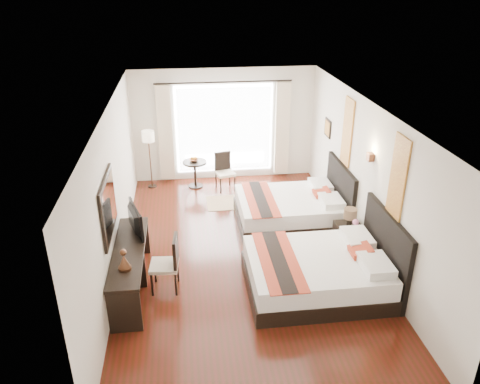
{
  "coord_description": "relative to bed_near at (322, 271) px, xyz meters",
  "views": [
    {
      "loc": [
        -1.0,
        -7.44,
        4.79
      ],
      "look_at": [
        -0.02,
        0.37,
        1.12
      ],
      "focal_mm": 35.0,
      "sensor_mm": 36.0,
      "label": 1
    }
  ],
  "objects": [
    {
      "name": "window_chair",
      "position": [
        -1.21,
        4.19,
        -0.06
      ],
      "size": [
        0.51,
        0.51,
        0.92
      ],
      "rotation": [
        0.0,
        0.0,
        -1.33
      ],
      "color": "beige",
      "rests_on": "floor"
    },
    {
      "name": "table_lamp",
      "position": [
        0.82,
        1.08,
        0.43
      ],
      "size": [
        0.25,
        0.25,
        0.39
      ],
      "color": "black",
      "rests_on": "nightstand"
    },
    {
      "name": "desk_chair",
      "position": [
        -2.56,
        0.31,
        -0.04
      ],
      "size": [
        0.49,
        0.49,
        0.98
      ],
      "rotation": [
        0.0,
        0.0,
        3.05
      ],
      "color": "beige",
      "rests_on": "floor"
    },
    {
      "name": "bed_near",
      "position": [
        0.0,
        0.0,
        0.0
      ],
      "size": [
        2.33,
        1.81,
        1.32
      ],
      "color": "black",
      "rests_on": "floor"
    },
    {
      "name": "wall_desk",
      "position": [
        -3.39,
        1.2,
        1.06
      ],
      "size": [
        0.01,
        7.5,
        2.8
      ],
      "primitive_type": "cube",
      "color": "silver",
      "rests_on": "floor"
    },
    {
      "name": "console_desk",
      "position": [
        -3.14,
        0.39,
        0.04
      ],
      "size": [
        0.5,
        2.2,
        0.76
      ],
      "primitive_type": "cube",
      "color": "black",
      "rests_on": "floor"
    },
    {
      "name": "wall_headboard",
      "position": [
        1.1,
        1.2,
        1.06
      ],
      "size": [
        0.01,
        7.5,
        2.8
      ],
      "primitive_type": "cube",
      "color": "silver",
      "rests_on": "floor"
    },
    {
      "name": "floor",
      "position": [
        -1.15,
        1.2,
        -0.34
      ],
      "size": [
        4.5,
        7.5,
        0.01
      ],
      "primitive_type": "cube",
      "color": "#3A190A",
      "rests_on": "ground"
    },
    {
      "name": "wall_sconce",
      "position": [
        1.04,
        1.02,
        1.58
      ],
      "size": [
        0.1,
        0.14,
        0.14
      ],
      "primitive_type": "cube",
      "color": "#4C2C1B",
      "rests_on": "wall_headboard"
    },
    {
      "name": "bronze_figurine",
      "position": [
        -3.14,
        -0.17,
        0.57
      ],
      "size": [
        0.23,
        0.23,
        0.3
      ],
      "primitive_type": null,
      "rotation": [
        0.0,
        0.0,
        0.15
      ],
      "color": "#4C2C1B",
      "rests_on": "console_desk"
    },
    {
      "name": "mirror_frame",
      "position": [
        -3.37,
        0.39,
        1.21
      ],
      "size": [
        0.04,
        1.25,
        0.95
      ],
      "primitive_type": "cube",
      "color": "black",
      "rests_on": "wall_desk"
    },
    {
      "name": "ceiling",
      "position": [
        -1.15,
        1.2,
        2.45
      ],
      "size": [
        4.5,
        7.5,
        0.02
      ],
      "primitive_type": "cube",
      "color": "white",
      "rests_on": "wall_headboard"
    },
    {
      "name": "fruit_bowl",
      "position": [
        -1.94,
        4.41,
        0.36
      ],
      "size": [
        0.25,
        0.25,
        0.06
      ],
      "primitive_type": "imported",
      "rotation": [
        0.0,
        0.0,
        0.1
      ],
      "color": "#4D2F1B",
      "rests_on": "side_table"
    },
    {
      "name": "window_glass",
      "position": [
        -1.15,
        4.93,
        0.96
      ],
      "size": [
        2.4,
        0.02,
        2.2
      ],
      "primitive_type": "cube",
      "color": "white",
      "rests_on": "wall_window"
    },
    {
      "name": "art_panel_far",
      "position": [
        1.08,
        2.35,
        1.61
      ],
      "size": [
        0.03,
        0.5,
        1.35
      ],
      "primitive_type": "cube",
      "color": "maroon",
      "rests_on": "wall_headboard"
    },
    {
      "name": "wall_entry",
      "position": [
        -1.15,
        -2.55,
        1.06
      ],
      "size": [
        4.5,
        0.01,
        2.8
      ],
      "primitive_type": "cube",
      "color": "silver",
      "rests_on": "floor"
    },
    {
      "name": "floor_lamp",
      "position": [
        -2.99,
        4.54,
        0.87
      ],
      "size": [
        0.29,
        0.29,
        1.44
      ],
      "color": "black",
      "rests_on": "floor"
    },
    {
      "name": "jute_rug",
      "position": [
        -1.13,
        3.42,
        -0.33
      ],
      "size": [
        1.16,
        0.79,
        0.01
      ],
      "primitive_type": "cube",
      "rotation": [
        0.0,
        0.0,
        0.01
      ],
      "color": "tan",
      "rests_on": "floor"
    },
    {
      "name": "wall_window",
      "position": [
        -1.15,
        4.94,
        1.06
      ],
      "size": [
        4.5,
        0.01,
        2.8
      ],
      "primitive_type": "cube",
      "color": "silver",
      "rests_on": "floor"
    },
    {
      "name": "nightstand",
      "position": [
        0.82,
        1.02,
        -0.06
      ],
      "size": [
        0.47,
        0.58,
        0.56
      ],
      "primitive_type": "cube",
      "color": "black",
      "rests_on": "floor"
    },
    {
      "name": "art_panel_near",
      "position": [
        1.08,
        0.0,
        1.61
      ],
      "size": [
        0.03,
        0.5,
        1.35
      ],
      "primitive_type": "cube",
      "color": "maroon",
      "rests_on": "wall_headboard"
    },
    {
      "name": "drape_right",
      "position": [
        0.3,
        4.83,
        0.94
      ],
      "size": [
        0.35,
        0.14,
        2.35
      ],
      "primitive_type": "cube",
      "color": "beige",
      "rests_on": "floor"
    },
    {
      "name": "sheer_curtain",
      "position": [
        -1.15,
        4.87,
        0.96
      ],
      "size": [
        2.3,
        0.02,
        2.1
      ],
      "primitive_type": "cube",
      "color": "white",
      "rests_on": "wall_window"
    },
    {
      "name": "television",
      "position": [
        -3.12,
        0.94,
        0.66
      ],
      "size": [
        0.35,
        0.84,
        0.49
      ],
      "primitive_type": "imported",
      "rotation": [
        0.0,
        0.0,
        1.87
      ],
      "color": "black",
      "rests_on": "console_desk"
    },
    {
      "name": "mirror_glass",
      "position": [
        -3.34,
        0.39,
        1.21
      ],
      "size": [
        0.01,
        1.12,
        0.82
      ],
      "primitive_type": "cube",
      "color": "white",
      "rests_on": "mirror_frame"
    },
    {
      "name": "bed_far",
      "position": [
        0.06,
        2.35,
        -0.02
      ],
      "size": [
        2.21,
        1.72,
        1.25
      ],
      "color": "black",
      "rests_on": "floor"
    },
    {
      "name": "vase",
      "position": [
        0.84,
        0.82,
        0.23
      ],
      "size": [
        0.16,
        0.16,
        0.14
      ],
      "primitive_type": "imported",
      "rotation": [
        0.0,
        0.0,
        -0.2
      ],
      "color": "black",
      "rests_on": "nightstand"
    },
    {
      "name": "side_table",
      "position": [
        -1.92,
        4.42,
        -0.0
      ],
      "size": [
        0.58,
        0.58,
        0.67
      ],
      "primitive_type": "cylinder",
      "color": "black",
      "rests_on": "floor"
    },
    {
      "name": "drape_left",
      "position": [
        -2.6,
        4.83,
        0.94
      ],
      "size": [
        0.35,
        0.14,
        2.35
      ],
      "primitive_type": "cube",
      "color": "beige",
      "rests_on": "floor"
    }
  ]
}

